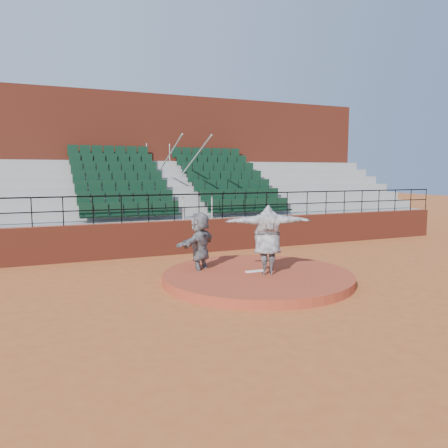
{
  "coord_description": "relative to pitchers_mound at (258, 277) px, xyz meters",
  "views": [
    {
      "loc": [
        -5.76,
        -11.03,
        3.15
      ],
      "look_at": [
        0.0,
        2.5,
        1.4
      ],
      "focal_mm": 35.0,
      "sensor_mm": 36.0,
      "label": 1
    }
  ],
  "objects": [
    {
      "name": "ground",
      "position": [
        0.0,
        0.0,
        -0.12
      ],
      "size": [
        90.0,
        90.0,
        0.0
      ],
      "primitive_type": "plane",
      "color": "#AA5426",
      "rests_on": "ground"
    },
    {
      "name": "pitchers_mound",
      "position": [
        0.0,
        0.0,
        0.0
      ],
      "size": [
        5.5,
        5.5,
        0.25
      ],
      "primitive_type": "cylinder",
      "color": "#9D3C23",
      "rests_on": "ground"
    },
    {
      "name": "pitching_rubber",
      "position": [
        0.0,
        0.15,
        0.14
      ],
      "size": [
        0.6,
        0.15,
        0.03
      ],
      "primitive_type": "cube",
      "color": "white",
      "rests_on": "pitchers_mound"
    },
    {
      "name": "boundary_wall",
      "position": [
        0.0,
        5.0,
        0.53
      ],
      "size": [
        24.0,
        0.3,
        1.3
      ],
      "primitive_type": "cube",
      "color": "maroon",
      "rests_on": "ground"
    },
    {
      "name": "wall_railing",
      "position": [
        0.0,
        5.0,
        1.9
      ],
      "size": [
        24.04,
        0.05,
        1.03
      ],
      "color": "black",
      "rests_on": "boundary_wall"
    },
    {
      "name": "seating_deck",
      "position": [
        0.0,
        8.64,
        1.33
      ],
      "size": [
        24.0,
        5.97,
        4.63
      ],
      "color": "gray",
      "rests_on": "ground"
    },
    {
      "name": "press_box_facade",
      "position": [
        0.0,
        12.6,
        3.43
      ],
      "size": [
        24.0,
        3.0,
        7.1
      ],
      "primitive_type": "cube",
      "color": "maroon",
      "rests_on": "ground"
    },
    {
      "name": "pitcher",
      "position": [
        0.17,
        -0.25,
        1.12
      ],
      "size": [
        2.53,
        1.37,
        1.99
      ],
      "primitive_type": "imported",
      "rotation": [
        0.0,
        0.0,
        2.84
      ],
      "color": "black",
      "rests_on": "pitchers_mound"
    },
    {
      "name": "fielder",
      "position": [
        -1.38,
        1.11,
        0.86
      ],
      "size": [
        1.79,
        1.61,
        1.98
      ],
      "primitive_type": "imported",
      "rotation": [
        0.0,
        0.0,
        3.83
      ],
      "color": "black",
      "rests_on": "ground"
    }
  ]
}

